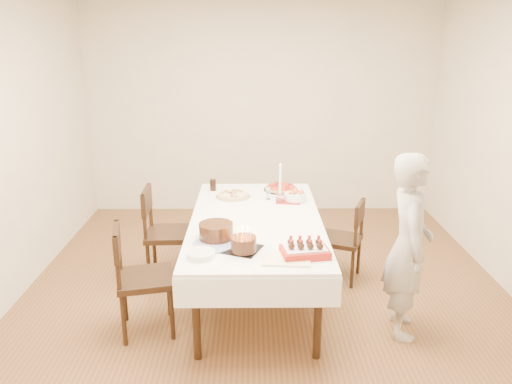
{
  "coord_description": "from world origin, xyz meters",
  "views": [
    {
      "loc": [
        -0.13,
        -3.99,
        2.29
      ],
      "look_at": [
        -0.09,
        0.11,
        0.99
      ],
      "focal_mm": 35.0,
      "sensor_mm": 36.0,
      "label": 1
    }
  ],
  "objects_px": {
    "chair_left_savory": "(169,234)",
    "pizza_white": "(233,195)",
    "cola_glass": "(213,185)",
    "layer_cake": "(216,232)",
    "chair_left_dessert": "(146,279)",
    "chair_right_savory": "(340,240)",
    "pizza_pepperoni": "(281,188)",
    "strawberry_box": "(305,250)",
    "person": "(408,246)",
    "taper_candle": "(280,182)",
    "dining_table": "(256,258)",
    "birthday_cake": "(244,240)",
    "pasta_bowl": "(295,197)"
  },
  "relations": [
    {
      "from": "dining_table",
      "to": "chair_left_dessert",
      "type": "xyz_separation_m",
      "value": [
        -0.88,
        -0.55,
        0.08
      ]
    },
    {
      "from": "cola_glass",
      "to": "chair_left_dessert",
      "type": "bearing_deg",
      "value": -107.59
    },
    {
      "from": "chair_right_savory",
      "to": "pasta_bowl",
      "type": "bearing_deg",
      "value": -177.57
    },
    {
      "from": "chair_left_dessert",
      "to": "pizza_pepperoni",
      "type": "distance_m",
      "value": 1.83
    },
    {
      "from": "chair_left_savory",
      "to": "cola_glass",
      "type": "relative_size",
      "value": 7.76
    },
    {
      "from": "pizza_pepperoni",
      "to": "strawberry_box",
      "type": "bearing_deg",
      "value": -86.99
    },
    {
      "from": "pizza_white",
      "to": "chair_right_savory",
      "type": "bearing_deg",
      "value": -14.06
    },
    {
      "from": "pasta_bowl",
      "to": "strawberry_box",
      "type": "distance_m",
      "value": 1.27
    },
    {
      "from": "chair_left_savory",
      "to": "chair_left_dessert",
      "type": "xyz_separation_m",
      "value": [
        -0.05,
        -0.9,
        -0.01
      ]
    },
    {
      "from": "pizza_white",
      "to": "birthday_cake",
      "type": "relative_size",
      "value": 1.81
    },
    {
      "from": "person",
      "to": "strawberry_box",
      "type": "height_order",
      "value": "person"
    },
    {
      "from": "dining_table",
      "to": "taper_candle",
      "type": "xyz_separation_m",
      "value": [
        0.24,
        0.47,
        0.57
      ]
    },
    {
      "from": "pizza_pepperoni",
      "to": "cola_glass",
      "type": "distance_m",
      "value": 0.7
    },
    {
      "from": "pasta_bowl",
      "to": "taper_candle",
      "type": "bearing_deg",
      "value": -170.83
    },
    {
      "from": "pizza_white",
      "to": "layer_cake",
      "type": "bearing_deg",
      "value": -95.18
    },
    {
      "from": "chair_left_dessert",
      "to": "strawberry_box",
      "type": "distance_m",
      "value": 1.29
    },
    {
      "from": "layer_cake",
      "to": "dining_table",
      "type": "bearing_deg",
      "value": 55.7
    },
    {
      "from": "person",
      "to": "pasta_bowl",
      "type": "relative_size",
      "value": 7.03
    },
    {
      "from": "pizza_pepperoni",
      "to": "pasta_bowl",
      "type": "height_order",
      "value": "pasta_bowl"
    },
    {
      "from": "chair_left_dessert",
      "to": "taper_candle",
      "type": "distance_m",
      "value": 1.59
    },
    {
      "from": "strawberry_box",
      "to": "person",
      "type": "bearing_deg",
      "value": 13.32
    },
    {
      "from": "chair_left_dessert",
      "to": "pizza_pepperoni",
      "type": "relative_size",
      "value": 2.58
    },
    {
      "from": "chair_left_savory",
      "to": "pizza_white",
      "type": "height_order",
      "value": "chair_left_savory"
    },
    {
      "from": "chair_left_savory",
      "to": "layer_cake",
      "type": "height_order",
      "value": "chair_left_savory"
    },
    {
      "from": "chair_left_dessert",
      "to": "cola_glass",
      "type": "xyz_separation_m",
      "value": [
        0.44,
        1.39,
        0.35
      ]
    },
    {
      "from": "pizza_white",
      "to": "layer_cake",
      "type": "relative_size",
      "value": 1.01
    },
    {
      "from": "chair_right_savory",
      "to": "pizza_white",
      "type": "xyz_separation_m",
      "value": [
        -1.04,
        0.26,
        0.37
      ]
    },
    {
      "from": "pasta_bowl",
      "to": "strawberry_box",
      "type": "height_order",
      "value": "strawberry_box"
    },
    {
      "from": "chair_right_savory",
      "to": "birthday_cake",
      "type": "height_order",
      "value": "birthday_cake"
    },
    {
      "from": "pizza_pepperoni",
      "to": "birthday_cake",
      "type": "distance_m",
      "value": 1.59
    },
    {
      "from": "taper_candle",
      "to": "layer_cake",
      "type": "distance_m",
      "value": 1.09
    },
    {
      "from": "chair_right_savory",
      "to": "pizza_white",
      "type": "distance_m",
      "value": 1.13
    },
    {
      "from": "strawberry_box",
      "to": "pasta_bowl",
      "type": "bearing_deg",
      "value": 88.44
    },
    {
      "from": "dining_table",
      "to": "birthday_cake",
      "type": "height_order",
      "value": "birthday_cake"
    },
    {
      "from": "chair_left_dessert",
      "to": "layer_cake",
      "type": "distance_m",
      "value": 0.67
    },
    {
      "from": "cola_glass",
      "to": "pizza_pepperoni",
      "type": "bearing_deg",
      "value": 0.36
    },
    {
      "from": "dining_table",
      "to": "strawberry_box",
      "type": "height_order",
      "value": "strawberry_box"
    },
    {
      "from": "dining_table",
      "to": "taper_candle",
      "type": "relative_size",
      "value": 5.51
    },
    {
      "from": "chair_left_savory",
      "to": "strawberry_box",
      "type": "distance_m",
      "value": 1.66
    },
    {
      "from": "cola_glass",
      "to": "layer_cake",
      "type": "xyz_separation_m",
      "value": [
        0.12,
        -1.3,
        0.01
      ]
    },
    {
      "from": "dining_table",
      "to": "strawberry_box",
      "type": "relative_size",
      "value": 6.29
    },
    {
      "from": "chair_right_savory",
      "to": "person",
      "type": "height_order",
      "value": "person"
    },
    {
      "from": "cola_glass",
      "to": "strawberry_box",
      "type": "bearing_deg",
      "value": -63.89
    },
    {
      "from": "chair_right_savory",
      "to": "pizza_white",
      "type": "bearing_deg",
      "value": -171.8
    },
    {
      "from": "cola_glass",
      "to": "layer_cake",
      "type": "distance_m",
      "value": 1.3
    },
    {
      "from": "pizza_pepperoni",
      "to": "strawberry_box",
      "type": "height_order",
      "value": "strawberry_box"
    },
    {
      "from": "chair_left_dessert",
      "to": "taper_candle",
      "type": "xyz_separation_m",
      "value": [
        1.11,
        1.02,
        0.49
      ]
    },
    {
      "from": "chair_right_savory",
      "to": "birthday_cake",
      "type": "relative_size",
      "value": 4.22
    },
    {
      "from": "pizza_pepperoni",
      "to": "layer_cake",
      "type": "bearing_deg",
      "value": -114.1
    },
    {
      "from": "layer_cake",
      "to": "person",
      "type": "bearing_deg",
      "value": -4.41
    }
  ]
}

